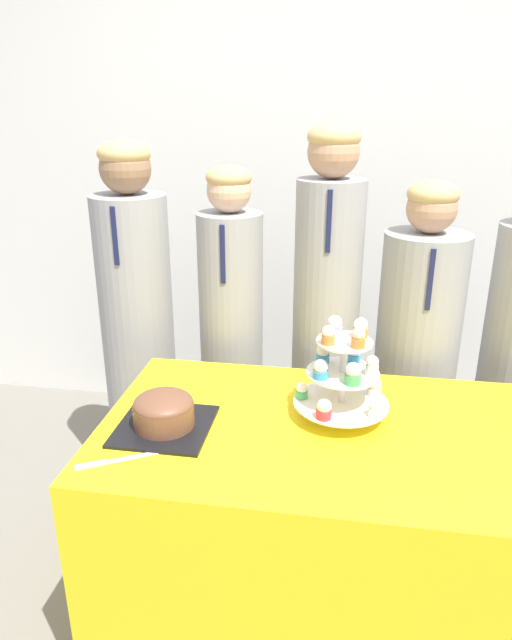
% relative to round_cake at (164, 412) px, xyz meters
% --- Properties ---
extents(wall_back, '(9.00, 0.06, 2.70)m').
position_rel_round_cake_xyz_m(wall_back, '(0.45, 1.53, 0.54)').
color(wall_back, silver).
rests_on(wall_back, ground_plane).
extents(table, '(1.30, 0.79, 0.75)m').
position_rel_round_cake_xyz_m(table, '(0.45, 0.07, -0.43)').
color(table, yellow).
rests_on(table, ground_plane).
extents(round_cake, '(0.27, 0.27, 0.11)m').
position_rel_round_cake_xyz_m(round_cake, '(0.00, 0.00, 0.00)').
color(round_cake, black).
rests_on(round_cake, table).
extents(cake_knife, '(0.25, 0.15, 0.01)m').
position_rel_round_cake_xyz_m(cake_knife, '(-0.09, -0.19, -0.05)').
color(cake_knife, silver).
rests_on(cake_knife, table).
extents(cupcake_stand, '(0.29, 0.29, 0.31)m').
position_rel_round_cake_xyz_m(cupcake_stand, '(0.51, 0.15, 0.10)').
color(cupcake_stand, silver).
rests_on(cupcake_stand, table).
extents(student_0, '(0.30, 0.31, 1.53)m').
position_rel_round_cake_xyz_m(student_0, '(-0.35, 0.72, -0.07)').
color(student_0, '#939399').
rests_on(student_0, ground_plane).
extents(student_1, '(0.26, 0.26, 1.44)m').
position_rel_round_cake_xyz_m(student_1, '(0.05, 0.72, -0.11)').
color(student_1, '#939399').
rests_on(student_1, ground_plane).
extents(student_2, '(0.26, 0.27, 1.60)m').
position_rel_round_cake_xyz_m(student_2, '(0.44, 0.72, -0.03)').
color(student_2, '#939399').
rests_on(student_2, ground_plane).
extents(student_3, '(0.32, 0.32, 1.40)m').
position_rel_round_cake_xyz_m(student_3, '(0.79, 0.72, -0.15)').
color(student_3, '#939399').
rests_on(student_3, ground_plane).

